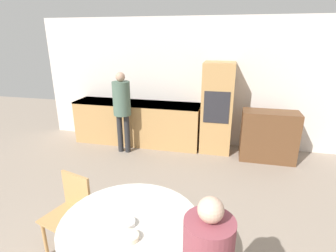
{
  "coord_description": "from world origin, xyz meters",
  "views": [
    {
      "loc": [
        0.77,
        -0.27,
        2.23
      ],
      "look_at": [
        0.01,
        2.95,
        1.09
      ],
      "focal_mm": 28.0,
      "sensor_mm": 36.0,
      "label": 1
    }
  ],
  "objects_px": {
    "person_standing": "(122,104)",
    "bowl_centre": "(127,223)",
    "sideboard": "(269,136)",
    "dining_table": "(131,242)",
    "bowl_near": "(130,237)",
    "oven_unit": "(217,108)",
    "chair_far_left": "(71,209)"
  },
  "relations": [
    {
      "from": "person_standing",
      "to": "bowl_centre",
      "type": "distance_m",
      "value": 3.15
    },
    {
      "from": "sideboard",
      "to": "person_standing",
      "type": "distance_m",
      "value": 2.82
    },
    {
      "from": "dining_table",
      "to": "bowl_near",
      "type": "distance_m",
      "value": 0.33
    },
    {
      "from": "person_standing",
      "to": "bowl_near",
      "type": "bearing_deg",
      "value": -66.35
    },
    {
      "from": "bowl_near",
      "to": "sideboard",
      "type": "bearing_deg",
      "value": 66.59
    },
    {
      "from": "oven_unit",
      "to": "bowl_centre",
      "type": "bearing_deg",
      "value": -99.03
    },
    {
      "from": "dining_table",
      "to": "bowl_near",
      "type": "relative_size",
      "value": 8.53
    },
    {
      "from": "chair_far_left",
      "to": "dining_table",
      "type": "bearing_deg",
      "value": -5.63
    },
    {
      "from": "sideboard",
      "to": "chair_far_left",
      "type": "xyz_separation_m",
      "value": [
        -2.31,
        -2.79,
        0.02
      ]
    },
    {
      "from": "oven_unit",
      "to": "sideboard",
      "type": "xyz_separation_m",
      "value": [
        0.98,
        -0.24,
        -0.41
      ]
    },
    {
      "from": "bowl_centre",
      "to": "person_standing",
      "type": "bearing_deg",
      "value": 113.29
    },
    {
      "from": "sideboard",
      "to": "dining_table",
      "type": "height_order",
      "value": "sideboard"
    },
    {
      "from": "oven_unit",
      "to": "sideboard",
      "type": "height_order",
      "value": "oven_unit"
    },
    {
      "from": "dining_table",
      "to": "bowl_centre",
      "type": "bearing_deg",
      "value": -97.61
    },
    {
      "from": "bowl_centre",
      "to": "sideboard",
      "type": "bearing_deg",
      "value": 64.35
    },
    {
      "from": "dining_table",
      "to": "oven_unit",
      "type": "bearing_deg",
      "value": 80.95
    },
    {
      "from": "dining_table",
      "to": "bowl_centre",
      "type": "distance_m",
      "value": 0.25
    },
    {
      "from": "oven_unit",
      "to": "dining_table",
      "type": "relative_size",
      "value": 1.48
    },
    {
      "from": "sideboard",
      "to": "chair_far_left",
      "type": "bearing_deg",
      "value": -129.67
    },
    {
      "from": "sideboard",
      "to": "bowl_near",
      "type": "height_order",
      "value": "sideboard"
    },
    {
      "from": "oven_unit",
      "to": "person_standing",
      "type": "bearing_deg",
      "value": -163.91
    },
    {
      "from": "chair_far_left",
      "to": "bowl_centre",
      "type": "distance_m",
      "value": 0.92
    },
    {
      "from": "sideboard",
      "to": "bowl_near",
      "type": "relative_size",
      "value": 7.06
    },
    {
      "from": "sideboard",
      "to": "person_standing",
      "type": "height_order",
      "value": "person_standing"
    },
    {
      "from": "sideboard",
      "to": "bowl_centre",
      "type": "relative_size",
      "value": 7.02
    },
    {
      "from": "chair_far_left",
      "to": "bowl_centre",
      "type": "height_order",
      "value": "chair_far_left"
    },
    {
      "from": "oven_unit",
      "to": "chair_far_left",
      "type": "relative_size",
      "value": 2.07
    },
    {
      "from": "oven_unit",
      "to": "bowl_centre",
      "type": "distance_m",
      "value": 3.45
    },
    {
      "from": "bowl_near",
      "to": "bowl_centre",
      "type": "xyz_separation_m",
      "value": [
        -0.09,
        0.15,
        -0.0
      ]
    },
    {
      "from": "sideboard",
      "to": "bowl_centre",
      "type": "bearing_deg",
      "value": -115.65
    },
    {
      "from": "chair_far_left",
      "to": "bowl_near",
      "type": "bearing_deg",
      "value": -14.53
    },
    {
      "from": "chair_far_left",
      "to": "person_standing",
      "type": "height_order",
      "value": "person_standing"
    }
  ]
}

